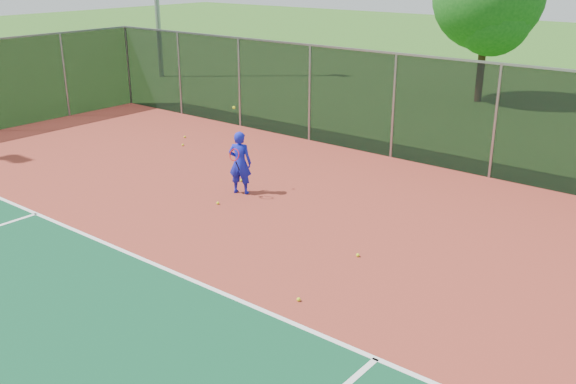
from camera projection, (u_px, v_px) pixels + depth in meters
name	position (u px, v px, depth m)	size (l,w,h in m)	color
court_apron	(229.00, 342.00, 9.74)	(30.00, 20.00, 0.02)	#993627
fence_back	(495.00, 121.00, 16.54)	(30.00, 0.06, 3.03)	black
tennis_player	(240.00, 163.00, 15.65)	(0.67, 0.70, 2.14)	#141CBF
practice_ball_0	(183.00, 145.00, 19.91)	(0.07, 0.07, 0.07)	#D1DB19
practice_ball_1	(299.00, 299.00, 10.86)	(0.07, 0.07, 0.07)	#D1DB19
practice_ball_2	(185.00, 137.00, 20.81)	(0.07, 0.07, 0.07)	#D1DB19
practice_ball_3	(358.00, 255.00, 12.49)	(0.07, 0.07, 0.07)	#D1DB19
practice_ball_4	(241.00, 180.00, 16.71)	(0.07, 0.07, 0.07)	#D1DB19
practice_ball_6	(218.00, 203.00, 15.16)	(0.07, 0.07, 0.07)	#D1DB19
tree_back_left	(489.00, 0.00, 24.80)	(4.33, 4.33, 6.36)	#331E12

